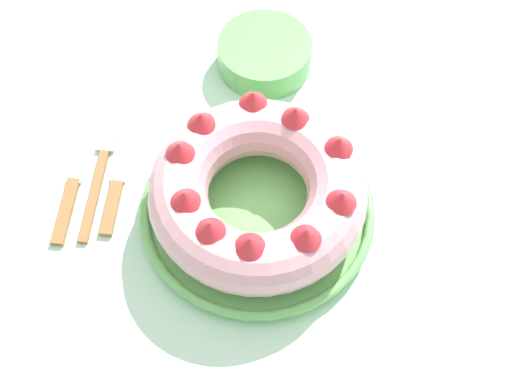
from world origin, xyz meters
TOP-DOWN VIEW (x-y plane):
  - dining_table at (0.00, 0.00)m, footprint 1.45×1.26m
  - serving_dish at (-0.00, 0.02)m, footprint 0.30×0.30m
  - bundt_cake at (-0.00, 0.02)m, footprint 0.27×0.27m
  - fork at (-0.21, 0.07)m, footprint 0.02×0.19m
  - serving_knife at (-0.25, 0.04)m, footprint 0.02×0.21m
  - cake_knife at (-0.19, 0.05)m, footprint 0.02×0.18m
  - side_bowl at (-0.01, 0.27)m, footprint 0.14×0.14m

SIDE VIEW (x-z plane):
  - dining_table at x=0.00m, z-range 0.30..1.05m
  - fork at x=-0.21m, z-range 0.75..0.76m
  - cake_knife at x=-0.19m, z-range 0.75..0.76m
  - serving_knife at x=-0.25m, z-range 0.75..0.76m
  - serving_dish at x=0.00m, z-range 0.75..0.77m
  - side_bowl at x=-0.01m, z-range 0.75..0.80m
  - bundt_cake at x=0.00m, z-range 0.77..0.86m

